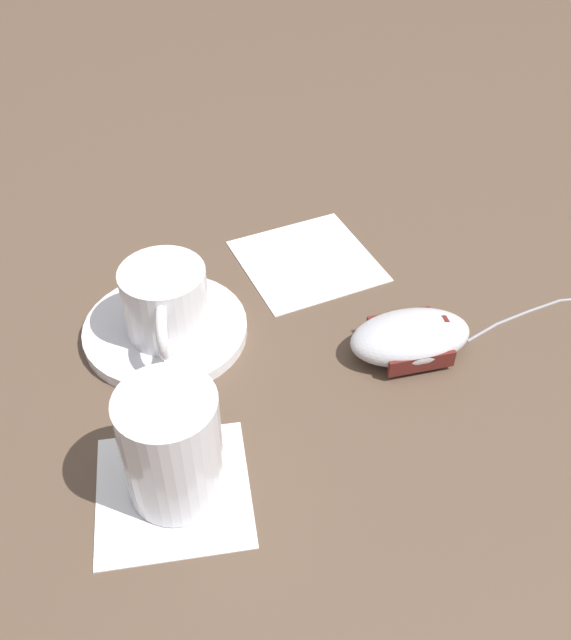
{
  "coord_description": "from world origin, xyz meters",
  "views": [
    {
      "loc": [
        0.39,
        -0.22,
        0.48
      ],
      "look_at": [
        -0.01,
        0.05,
        0.03
      ],
      "focal_mm": 40.0,
      "sensor_mm": 36.0,
      "label": 1
    }
  ],
  "objects_px": {
    "saucer": "(166,330)",
    "computer_mouse": "(410,337)",
    "drinking_glass": "(172,446)",
    "coffee_cup": "(165,302)"
  },
  "relations": [
    {
      "from": "coffee_cup",
      "to": "drinking_glass",
      "type": "bearing_deg",
      "value": -25.02
    },
    {
      "from": "coffee_cup",
      "to": "computer_mouse",
      "type": "height_order",
      "value": "coffee_cup"
    },
    {
      "from": "computer_mouse",
      "to": "drinking_glass",
      "type": "distance_m",
      "value": 0.25
    },
    {
      "from": "computer_mouse",
      "to": "drinking_glass",
      "type": "relative_size",
      "value": 1.3
    },
    {
      "from": "saucer",
      "to": "drinking_glass",
      "type": "distance_m",
      "value": 0.19
    },
    {
      "from": "drinking_glass",
      "to": "saucer",
      "type": "bearing_deg",
      "value": 156.28
    },
    {
      "from": "saucer",
      "to": "drinking_glass",
      "type": "bearing_deg",
      "value": -23.72
    },
    {
      "from": "saucer",
      "to": "drinking_glass",
      "type": "relative_size",
      "value": 1.56
    },
    {
      "from": "coffee_cup",
      "to": "computer_mouse",
      "type": "bearing_deg",
      "value": 51.5
    },
    {
      "from": "saucer",
      "to": "computer_mouse",
      "type": "distance_m",
      "value": 0.24
    }
  ]
}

